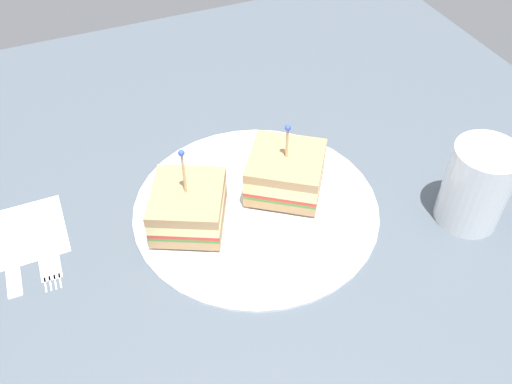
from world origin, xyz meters
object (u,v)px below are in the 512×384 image
at_px(napkin, 27,232).
at_px(sandwich_half_back, 286,172).
at_px(plate, 256,206).
at_px(fork, 48,254).
at_px(knife, 11,258).
at_px(drink_glass, 476,188).
at_px(sandwich_half_front, 188,206).

bearing_deg(napkin, sandwich_half_back, 79.68).
bearing_deg(sandwich_half_back, plate, -73.70).
relative_size(fork, knife, 1.09).
bearing_deg(plate, drink_glass, 64.24).
xyz_separation_m(plate, sandwich_half_front, (-0.01, -0.08, 0.03)).
distance_m(plate, sandwich_half_front, 0.08).
relative_size(drink_glass, knife, 0.81).
bearing_deg(napkin, knife, -31.14).
distance_m(napkin, knife, 0.04).
distance_m(sandwich_half_back, napkin, 0.30).
relative_size(napkin, fork, 0.69).
bearing_deg(knife, plate, 82.86).
bearing_deg(sandwich_half_back, sandwich_half_front, -86.59).
xyz_separation_m(sandwich_half_back, fork, (-0.01, -0.28, -0.03)).
relative_size(plate, sandwich_half_front, 2.60).
distance_m(sandwich_half_back, drink_glass, 0.21).
xyz_separation_m(sandwich_half_front, knife, (-0.03, -0.19, -0.03)).
relative_size(plate, drink_glass, 2.87).
bearing_deg(plate, sandwich_half_back, 106.30).
bearing_deg(sandwich_half_back, drink_glass, 56.10).
relative_size(napkin, knife, 0.76).
bearing_deg(drink_glass, napkin, -110.02).
distance_m(sandwich_half_front, sandwich_half_back, 0.12).
relative_size(drink_glass, napkin, 1.08).
xyz_separation_m(fork, knife, (-0.01, -0.04, 0.00)).
xyz_separation_m(drink_glass, napkin, (-0.17, -0.48, -0.05)).
bearing_deg(fork, knife, -105.01).
height_order(napkin, knife, knife).
distance_m(sandwich_half_front, drink_glass, 0.32).
relative_size(plate, fork, 2.14).
relative_size(plate, knife, 2.33).
bearing_deg(plate, napkin, -104.71).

